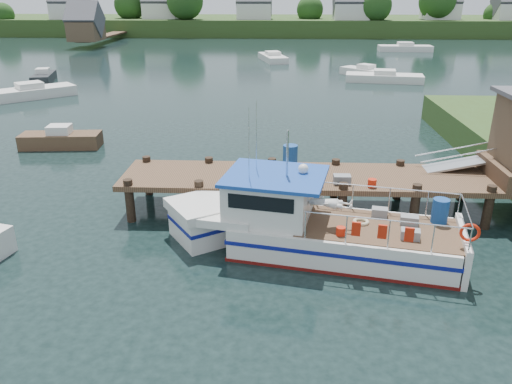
{
  "coord_description": "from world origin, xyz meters",
  "views": [
    {
      "loc": [
        -0.26,
        -17.34,
        7.74
      ],
      "look_at": [
        -1.0,
        -1.5,
        1.3
      ],
      "focal_mm": 35.0,
      "sensor_mm": 36.0,
      "label": 1
    }
  ],
  "objects_px": {
    "moored_far": "(405,48)",
    "moored_b": "(366,72)",
    "moored_e": "(44,77)",
    "dock": "(467,156)",
    "moored_d": "(273,57)",
    "lobster_boat": "(306,226)",
    "moored_c": "(384,77)",
    "moored_a": "(31,92)",
    "moored_rowboat": "(61,139)"
  },
  "relations": [
    {
      "from": "moored_e",
      "to": "moored_a",
      "type": "bearing_deg",
      "value": -97.44
    },
    {
      "from": "lobster_boat",
      "to": "moored_far",
      "type": "bearing_deg",
      "value": 85.67
    },
    {
      "from": "moored_d",
      "to": "moored_e",
      "type": "relative_size",
      "value": 1.44
    },
    {
      "from": "lobster_boat",
      "to": "moored_e",
      "type": "bearing_deg",
      "value": 137.62
    },
    {
      "from": "moored_d",
      "to": "moored_b",
      "type": "bearing_deg",
      "value": -34.05
    },
    {
      "from": "moored_far",
      "to": "moored_d",
      "type": "xyz_separation_m",
      "value": [
        -17.8,
        -10.85,
        -0.04
      ]
    },
    {
      "from": "moored_a",
      "to": "moored_e",
      "type": "xyz_separation_m",
      "value": [
        -2.1,
        6.97,
        0.02
      ]
    },
    {
      "from": "moored_b",
      "to": "moored_c",
      "type": "height_order",
      "value": "moored_b"
    },
    {
      "from": "lobster_boat",
      "to": "dock",
      "type": "bearing_deg",
      "value": 39.6
    },
    {
      "from": "moored_far",
      "to": "moored_a",
      "type": "bearing_deg",
      "value": -151.22
    },
    {
      "from": "dock",
      "to": "moored_rowboat",
      "type": "distance_m",
      "value": 19.83
    },
    {
      "from": "moored_b",
      "to": "moored_c",
      "type": "bearing_deg",
      "value": -59.09
    },
    {
      "from": "lobster_boat",
      "to": "moored_b",
      "type": "bearing_deg",
      "value": 89.59
    },
    {
      "from": "lobster_boat",
      "to": "moored_far",
      "type": "relative_size",
      "value": 1.36
    },
    {
      "from": "dock",
      "to": "moored_d",
      "type": "bearing_deg",
      "value": 100.11
    },
    {
      "from": "moored_c",
      "to": "moored_d",
      "type": "height_order",
      "value": "moored_d"
    },
    {
      "from": "moored_rowboat",
      "to": "moored_e",
      "type": "height_order",
      "value": "moored_e"
    },
    {
      "from": "lobster_boat",
      "to": "moored_rowboat",
      "type": "distance_m",
      "value": 16.35
    },
    {
      "from": "lobster_boat",
      "to": "moored_a",
      "type": "xyz_separation_m",
      "value": [
        -20.06,
        23.34,
        -0.4
      ]
    },
    {
      "from": "moored_e",
      "to": "dock",
      "type": "bearing_deg",
      "value": -68.32
    },
    {
      "from": "moored_rowboat",
      "to": "moored_c",
      "type": "distance_m",
      "value": 29.91
    },
    {
      "from": "moored_far",
      "to": "moored_a",
      "type": "height_order",
      "value": "moored_far"
    },
    {
      "from": "dock",
      "to": "moored_e",
      "type": "distance_m",
      "value": 39.07
    },
    {
      "from": "moored_rowboat",
      "to": "moored_d",
      "type": "relative_size",
      "value": 0.62
    },
    {
      "from": "moored_far",
      "to": "moored_e",
      "type": "relative_size",
      "value": 1.5
    },
    {
      "from": "dock",
      "to": "moored_e",
      "type": "relative_size",
      "value": 3.52
    },
    {
      "from": "moored_d",
      "to": "moored_rowboat",
      "type": "bearing_deg",
      "value": -91.38
    },
    {
      "from": "lobster_boat",
      "to": "moored_d",
      "type": "xyz_separation_m",
      "value": [
        -1.76,
        45.87,
        -0.43
      ]
    },
    {
      "from": "moored_far",
      "to": "moored_c",
      "type": "distance_m",
      "value": 25.81
    },
    {
      "from": "dock",
      "to": "moored_a",
      "type": "bearing_deg",
      "value": 142.05
    },
    {
      "from": "moored_far",
      "to": "moored_c",
      "type": "bearing_deg",
      "value": -120.83
    },
    {
      "from": "moored_rowboat",
      "to": "moored_e",
      "type": "distance_m",
      "value": 21.94
    },
    {
      "from": "moored_rowboat",
      "to": "moored_b",
      "type": "relative_size",
      "value": 0.87
    },
    {
      "from": "moored_d",
      "to": "lobster_boat",
      "type": "bearing_deg",
      "value": -72.38
    },
    {
      "from": "moored_rowboat",
      "to": "moored_b",
      "type": "distance_m",
      "value": 31.48
    },
    {
      "from": "moored_rowboat",
      "to": "moored_b",
      "type": "xyz_separation_m",
      "value": [
        19.78,
        24.49,
        -0.02
      ]
    },
    {
      "from": "moored_b",
      "to": "moored_d",
      "type": "relative_size",
      "value": 0.71
    },
    {
      "from": "moored_c",
      "to": "moored_d",
      "type": "relative_size",
      "value": 1.04
    },
    {
      "from": "moored_far",
      "to": "moored_c",
      "type": "height_order",
      "value": "moored_far"
    },
    {
      "from": "moored_b",
      "to": "moored_c",
      "type": "xyz_separation_m",
      "value": [
        1.17,
        -3.14,
        -0.02
      ]
    },
    {
      "from": "dock",
      "to": "moored_d",
      "type": "distance_m",
      "value": 43.45
    },
    {
      "from": "moored_far",
      "to": "moored_d",
      "type": "distance_m",
      "value": 20.85
    },
    {
      "from": "moored_rowboat",
      "to": "moored_far",
      "type": "bearing_deg",
      "value": 83.04
    },
    {
      "from": "moored_b",
      "to": "moored_c",
      "type": "relative_size",
      "value": 0.68
    },
    {
      "from": "moored_b",
      "to": "moored_d",
      "type": "bearing_deg",
      "value": 141.07
    },
    {
      "from": "dock",
      "to": "lobster_boat",
      "type": "distance_m",
      "value": 6.79
    },
    {
      "from": "moored_b",
      "to": "moored_e",
      "type": "distance_m",
      "value": 29.94
    },
    {
      "from": "moored_b",
      "to": "moored_e",
      "type": "xyz_separation_m",
      "value": [
        -29.54,
        -4.85,
        0.04
      ]
    },
    {
      "from": "moored_d",
      "to": "moored_e",
      "type": "distance_m",
      "value": 25.65
    },
    {
      "from": "moored_far",
      "to": "moored_b",
      "type": "height_order",
      "value": "moored_far"
    }
  ]
}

